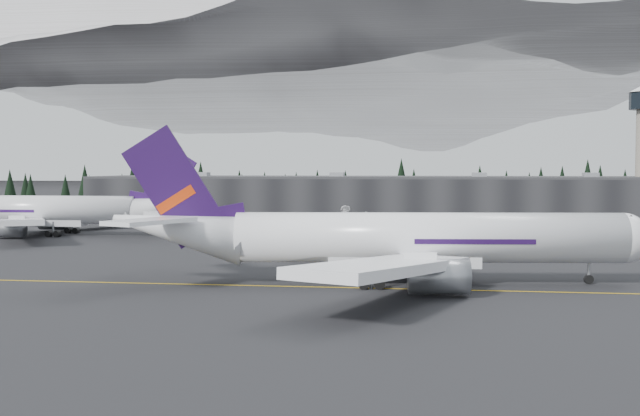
# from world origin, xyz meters

# --- Properties ---
(ground) EXTENTS (1400.00, 1400.00, 0.00)m
(ground) POSITION_xyz_m (0.00, 0.00, 0.00)
(ground) COLOR black
(ground) RESTS_ON ground
(taxiline) EXTENTS (400.00, 0.40, 0.02)m
(taxiline) POSITION_xyz_m (0.00, -2.00, 0.01)
(taxiline) COLOR gold
(taxiline) RESTS_ON ground
(terminal) EXTENTS (160.00, 30.00, 12.60)m
(terminal) POSITION_xyz_m (0.00, 125.00, 6.30)
(terminal) COLOR black
(terminal) RESTS_ON ground
(treeline) EXTENTS (360.00, 20.00, 15.00)m
(treeline) POSITION_xyz_m (0.00, 162.00, 7.50)
(treeline) COLOR black
(treeline) RESTS_ON ground
(mountain_ridge) EXTENTS (4400.00, 900.00, 420.00)m
(mountain_ridge) POSITION_xyz_m (0.00, 1000.00, 0.00)
(mountain_ridge) COLOR white
(mountain_ridge) RESTS_ON ground
(jet_main) EXTENTS (71.15, 65.36, 20.95)m
(jet_main) POSITION_xyz_m (10.67, 2.64, 5.91)
(jet_main) COLOR white
(jet_main) RESTS_ON ground
(jet_parked) EXTENTS (67.27, 62.14, 19.79)m
(jet_parked) POSITION_xyz_m (-66.36, 66.45, 5.58)
(jet_parked) COLOR silver
(jet_parked) RESTS_ON ground
(gse_vehicle_a) EXTENTS (2.61, 5.35, 1.47)m
(gse_vehicle_a) POSITION_xyz_m (-5.23, 104.13, 0.73)
(gse_vehicle_a) COLOR silver
(gse_vehicle_a) RESTS_ON ground
(gse_vehicle_b) EXTENTS (4.15, 1.87, 1.38)m
(gse_vehicle_b) POSITION_xyz_m (0.86, 98.08, 0.69)
(gse_vehicle_b) COLOR silver
(gse_vehicle_b) RESTS_ON ground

